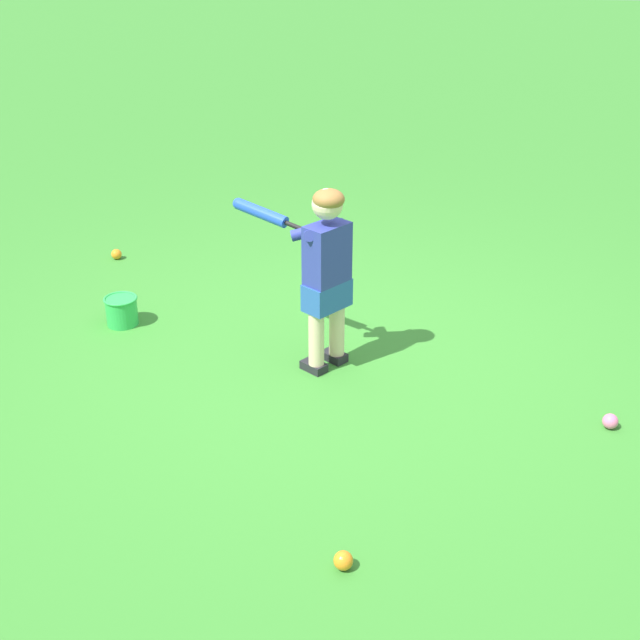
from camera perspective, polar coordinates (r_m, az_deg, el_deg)
ground_plane at (r=5.12m, az=0.55°, el=-2.64°), size 40.00×40.00×0.00m
child_batter at (r=4.78m, az=0.17°, el=3.85°), size 0.73×0.49×1.08m
play_ball_near_batter at (r=3.65m, az=1.55°, el=-15.64°), size 0.08×0.08×0.08m
play_ball_center_lawn at (r=4.72m, az=18.68°, el=-6.37°), size 0.08×0.08×0.08m
play_ball_far_left at (r=6.70m, az=-13.34°, el=4.27°), size 0.08×0.08×0.08m
toy_bucket at (r=5.63m, az=-13.01°, el=0.64°), size 0.22×0.22×0.19m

